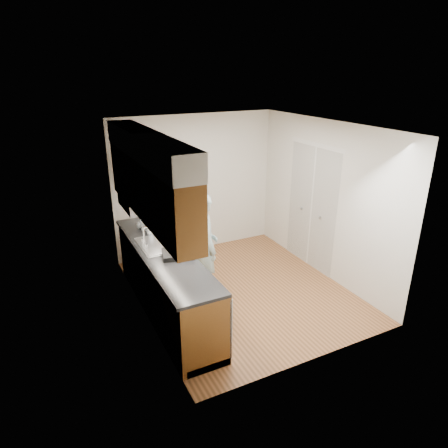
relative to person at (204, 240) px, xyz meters
name	(u,v)px	position (x,y,z in m)	size (l,w,h in m)	color
floor	(241,290)	(0.57, -0.08, -0.94)	(3.50, 3.50, 0.00)	#A1673D
ceiling	(244,126)	(0.57, -0.08, 1.56)	(3.50, 3.50, 0.00)	white
wall_left	(140,233)	(-0.93, -0.08, 0.31)	(0.02, 3.50, 2.50)	silver
wall_right	(325,200)	(2.07, -0.08, 0.31)	(0.02, 3.50, 2.50)	silver
wall_back	(196,185)	(0.57, 1.67, 0.31)	(3.00, 0.02, 2.50)	silver
counter	(166,280)	(-0.63, -0.08, -0.45)	(0.64, 2.80, 1.30)	brown
upper_cabinets	(148,177)	(-0.76, -0.04, 1.01)	(0.47, 2.80, 1.21)	brown
closet_door	(311,208)	(2.06, 0.22, 0.09)	(0.02, 1.22, 2.05)	silver
floor_mat	(205,296)	(0.00, 0.00, -0.93)	(0.53, 0.90, 0.02)	#5B5B5D
person	(204,240)	(0.00, 0.00, 0.00)	(0.65, 0.43, 1.84)	#A5C4C9
soap_bottle_a	(150,226)	(-0.63, 0.53, 0.13)	(0.10, 0.10, 0.26)	silver
soap_bottle_b	(145,224)	(-0.65, 0.73, 0.10)	(0.08, 0.08, 0.18)	silver
soap_bottle_c	(140,223)	(-0.69, 0.82, 0.09)	(0.13, 0.13, 0.16)	silver
soda_can	(161,226)	(-0.42, 0.66, 0.06)	(0.06, 0.06, 0.11)	#A1251B
steel_can	(152,225)	(-0.55, 0.73, 0.07)	(0.07, 0.07, 0.14)	#A5A5AA
dish_rack	(178,254)	(-0.52, -0.33, 0.04)	(0.39, 0.33, 0.06)	black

